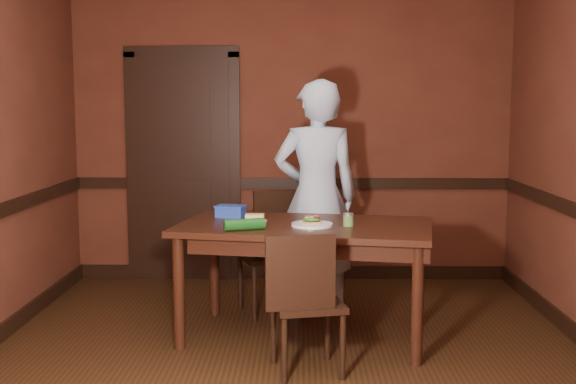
{
  "coord_description": "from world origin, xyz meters",
  "views": [
    {
      "loc": [
        0.08,
        -4.4,
        1.63
      ],
      "look_at": [
        0.0,
        0.35,
        1.05
      ],
      "focal_mm": 45.0,
      "sensor_mm": 36.0,
      "label": 1
    }
  ],
  "objects_px": {
    "sandwich_plate": "(312,223)",
    "sauce_jar": "(348,220)",
    "cheese_saucer": "(255,219)",
    "chair_near": "(307,301)",
    "food_tub": "(231,211)",
    "dining_table": "(305,281)",
    "chair_far": "(270,254)",
    "person": "(316,197)"
  },
  "relations": [
    {
      "from": "chair_far",
      "to": "chair_near",
      "type": "bearing_deg",
      "value": -98.3
    },
    {
      "from": "chair_far",
      "to": "food_tub",
      "type": "height_order",
      "value": "chair_far"
    },
    {
      "from": "dining_table",
      "to": "chair_near",
      "type": "bearing_deg",
      "value": -79.1
    },
    {
      "from": "dining_table",
      "to": "chair_far",
      "type": "relative_size",
      "value": 1.82
    },
    {
      "from": "person",
      "to": "food_tub",
      "type": "relative_size",
      "value": 7.66
    },
    {
      "from": "person",
      "to": "cheese_saucer",
      "type": "distance_m",
      "value": 0.76
    },
    {
      "from": "cheese_saucer",
      "to": "food_tub",
      "type": "distance_m",
      "value": 0.28
    },
    {
      "from": "dining_table",
      "to": "cheese_saucer",
      "type": "relative_size",
      "value": 9.83
    },
    {
      "from": "chair_near",
      "to": "cheese_saucer",
      "type": "bearing_deg",
      "value": -76.28
    },
    {
      "from": "dining_table",
      "to": "person",
      "type": "height_order",
      "value": "person"
    },
    {
      "from": "cheese_saucer",
      "to": "chair_near",
      "type": "bearing_deg",
      "value": -63.72
    },
    {
      "from": "chair_near",
      "to": "cheese_saucer",
      "type": "height_order",
      "value": "chair_near"
    },
    {
      "from": "cheese_saucer",
      "to": "dining_table",
      "type": "bearing_deg",
      "value": -12.26
    },
    {
      "from": "chair_near",
      "to": "dining_table",
      "type": "bearing_deg",
      "value": -101.72
    },
    {
      "from": "person",
      "to": "dining_table",
      "type": "bearing_deg",
      "value": 75.5
    },
    {
      "from": "dining_table",
      "to": "food_tub",
      "type": "bearing_deg",
      "value": 162.91
    },
    {
      "from": "cheese_saucer",
      "to": "sauce_jar",
      "type": "bearing_deg",
      "value": -14.06
    },
    {
      "from": "sandwich_plate",
      "to": "sauce_jar",
      "type": "height_order",
      "value": "sauce_jar"
    },
    {
      "from": "sandwich_plate",
      "to": "sauce_jar",
      "type": "bearing_deg",
      "value": 1.79
    },
    {
      "from": "cheese_saucer",
      "to": "chair_far",
      "type": "bearing_deg",
      "value": 80.22
    },
    {
      "from": "chair_near",
      "to": "chair_far",
      "type": "bearing_deg",
      "value": -90.07
    },
    {
      "from": "sauce_jar",
      "to": "chair_near",
      "type": "bearing_deg",
      "value": -116.34
    },
    {
      "from": "chair_far",
      "to": "sauce_jar",
      "type": "relative_size",
      "value": 10.83
    },
    {
      "from": "chair_far",
      "to": "dining_table",
      "type": "bearing_deg",
      "value": -86.35
    },
    {
      "from": "dining_table",
      "to": "cheese_saucer",
      "type": "bearing_deg",
      "value": 177.8
    },
    {
      "from": "person",
      "to": "food_tub",
      "type": "bearing_deg",
      "value": 25.85
    },
    {
      "from": "chair_near",
      "to": "sandwich_plate",
      "type": "distance_m",
      "value": 0.68
    },
    {
      "from": "sandwich_plate",
      "to": "sauce_jar",
      "type": "xyz_separation_m",
      "value": [
        0.25,
        0.01,
        0.02
      ]
    },
    {
      "from": "dining_table",
      "to": "chair_near",
      "type": "xyz_separation_m",
      "value": [
        0.01,
        -0.66,
        0.04
      ]
    },
    {
      "from": "sandwich_plate",
      "to": "person",
      "type": "bearing_deg",
      "value": 86.63
    },
    {
      "from": "sauce_jar",
      "to": "food_tub",
      "type": "height_order",
      "value": "same"
    },
    {
      "from": "dining_table",
      "to": "chair_far",
      "type": "xyz_separation_m",
      "value": [
        -0.27,
        0.58,
        0.07
      ]
    },
    {
      "from": "sauce_jar",
      "to": "cheese_saucer",
      "type": "bearing_deg",
      "value": 165.94
    },
    {
      "from": "sandwich_plate",
      "to": "food_tub",
      "type": "xyz_separation_m",
      "value": [
        -0.59,
        0.37,
        0.02
      ]
    },
    {
      "from": "chair_near",
      "to": "person",
      "type": "height_order",
      "value": "person"
    },
    {
      "from": "sauce_jar",
      "to": "person",
      "type": "bearing_deg",
      "value": 104.63
    },
    {
      "from": "sandwich_plate",
      "to": "food_tub",
      "type": "bearing_deg",
      "value": 147.79
    },
    {
      "from": "chair_far",
      "to": "sandwich_plate",
      "type": "relative_size",
      "value": 3.36
    },
    {
      "from": "chair_near",
      "to": "sauce_jar",
      "type": "xyz_separation_m",
      "value": [
        0.28,
        0.57,
        0.41
      ]
    },
    {
      "from": "cheese_saucer",
      "to": "food_tub",
      "type": "xyz_separation_m",
      "value": [
        -0.19,
        0.2,
        0.02
      ]
    },
    {
      "from": "sauce_jar",
      "to": "cheese_saucer",
      "type": "distance_m",
      "value": 0.67
    },
    {
      "from": "dining_table",
      "to": "chair_far",
      "type": "height_order",
      "value": "chair_far"
    }
  ]
}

